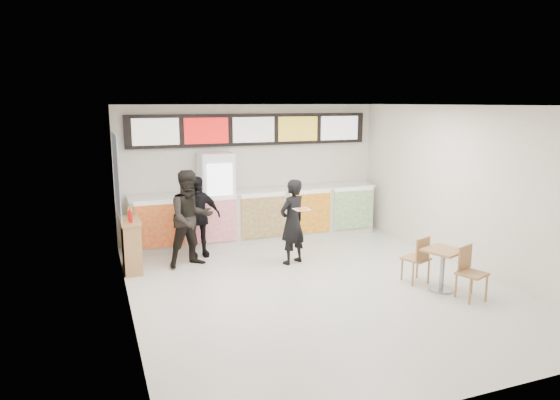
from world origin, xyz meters
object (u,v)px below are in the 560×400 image
customer_main (292,222)px  customer_mid (197,217)px  customer_left (191,219)px  cafe_table (443,262)px  service_counter (258,215)px  drinks_fridge (217,199)px  condiment_ledge (131,245)px

customer_main → customer_mid: customer_main is taller
customer_left → customer_mid: customer_left is taller
customer_mid → cafe_table: (3.37, -3.26, -0.33)m
service_counter → drinks_fridge: (-0.93, 0.02, 0.43)m
customer_mid → customer_main: bearing=-36.7°
customer_main → cafe_table: 2.83m
cafe_table → condiment_ledge: bearing=128.6°
customer_mid → cafe_table: bearing=-46.9°
service_counter → customer_mid: 1.69m
condiment_ledge → drinks_fridge: bearing=31.4°
service_counter → customer_left: 2.17m
service_counter → customer_main: (0.09, -1.79, 0.24)m
drinks_fridge → condiment_ledge: bearing=-148.6°
drinks_fridge → customer_left: 1.50m
service_counter → customer_main: bearing=-87.1°
drinks_fridge → customer_left: bearing=-122.5°
condiment_ledge → customer_mid: bearing=17.8°
drinks_fridge → customer_main: drinks_fridge is taller
drinks_fridge → cafe_table: drinks_fridge is taller
customer_main → condiment_ledge: (-2.91, 0.66, -0.33)m
customer_left → condiment_ledge: bearing=161.3°
cafe_table → condiment_ledge: size_ratio=1.29×
drinks_fridge → customer_main: (1.03, -1.81, -0.18)m
customer_left → condiment_ledge: 1.17m
drinks_fridge → condiment_ledge: (-1.88, -1.15, -0.52)m
customer_left → service_counter: bearing=22.9°
service_counter → customer_left: (-1.74, -1.25, 0.34)m
service_counter → cafe_table: bearing=-65.0°
customer_left → cafe_table: size_ratio=1.25×
drinks_fridge → customer_mid: 0.95m
drinks_fridge → customer_left: drinks_fridge is taller
service_counter → drinks_fridge: size_ratio=2.78×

